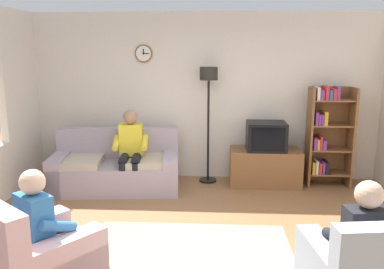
{
  "coord_description": "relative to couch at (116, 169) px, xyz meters",
  "views": [
    {
      "loc": [
        0.17,
        -3.88,
        2.11
      ],
      "look_at": [
        -0.13,
        1.01,
        1.06
      ],
      "focal_mm": 37.22,
      "sensor_mm": 36.0,
      "label": 1
    }
  ],
  "objects": [
    {
      "name": "person_on_couch",
      "position": [
        0.26,
        -0.11,
        0.39
      ],
      "size": [
        0.54,
        0.56,
        1.24
      ],
      "color": "yellow",
      "rests_on": "ground_plane"
    },
    {
      "name": "tv_stand",
      "position": [
        2.31,
        0.34,
        -0.03
      ],
      "size": [
        1.1,
        0.56,
        0.57
      ],
      "color": "brown",
      "rests_on": "ground_plane"
    },
    {
      "name": "tv",
      "position": [
        2.31,
        0.32,
        0.48
      ],
      "size": [
        0.6,
        0.49,
        0.44
      ],
      "color": "black",
      "rests_on": "tv_stand"
    },
    {
      "name": "floor_lamp",
      "position": [
        1.4,
        0.44,
        1.14
      ],
      "size": [
        0.28,
        0.28,
        1.85
      ],
      "color": "black",
      "rests_on": "ground_plane"
    },
    {
      "name": "ground_plane",
      "position": [
        1.35,
        -1.91,
        -0.31
      ],
      "size": [
        12.0,
        12.0,
        0.0
      ],
      "primitive_type": "plane",
      "color": "#8C603D"
    },
    {
      "name": "back_wall_assembly",
      "position": [
        1.35,
        0.75,
        1.04
      ],
      "size": [
        6.2,
        0.17,
        2.7
      ],
      "color": "silver",
      "rests_on": "ground_plane"
    },
    {
      "name": "person_in_left_armchair",
      "position": [
        0.02,
        -2.59,
        0.29
      ],
      "size": [
        0.62,
        0.64,
        1.12
      ],
      "color": "#3372B2",
      "rests_on": "ground_plane"
    },
    {
      "name": "armchair_near_window",
      "position": [
        -0.03,
        -2.66,
        -0.02
      ],
      "size": [
        1.17,
        1.19,
        0.9
      ],
      "color": "beige",
      "rests_on": "ground_plane"
    },
    {
      "name": "area_rug",
      "position": [
        1.25,
        -2.08,
        -0.31
      ],
      "size": [
        2.2,
        1.7,
        0.01
      ],
      "primitive_type": "cube",
      "color": "gray",
      "rests_on": "ground_plane"
    },
    {
      "name": "couch",
      "position": [
        0.0,
        0.0,
        0.0
      ],
      "size": [
        1.98,
        1.06,
        0.9
      ],
      "color": "#A899A8",
      "rests_on": "ground_plane"
    },
    {
      "name": "person_in_right_armchair",
      "position": [
        2.7,
        -2.71,
        0.29
      ],
      "size": [
        0.55,
        0.57,
        1.12
      ],
      "color": "black",
      "rests_on": "ground_plane"
    },
    {
      "name": "bookshelf",
      "position": [
        3.25,
        0.41,
        0.51
      ],
      "size": [
        0.68,
        0.36,
        1.57
      ],
      "color": "brown",
      "rests_on": "ground_plane"
    }
  ]
}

